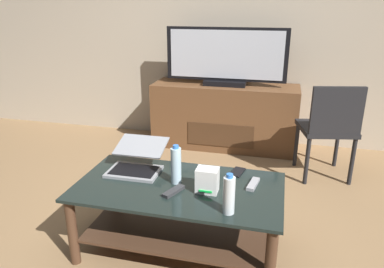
{
  "coord_description": "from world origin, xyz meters",
  "views": [
    {
      "loc": [
        0.63,
        -1.89,
        1.48
      ],
      "look_at": [
        0.03,
        0.48,
        0.6
      ],
      "focal_mm": 34.0,
      "sensor_mm": 36.0,
      "label": 1
    }
  ],
  "objects": [
    {
      "name": "television",
      "position": [
        0.05,
        1.79,
        0.96
      ],
      "size": [
        1.23,
        0.2,
        0.58
      ],
      "color": "black",
      "rests_on": "media_cabinet"
    },
    {
      "name": "soundbar_remote",
      "position": [
        0.51,
        0.08,
        0.46
      ],
      "size": [
        0.07,
        0.17,
        0.02
      ],
      "primitive_type": "cube",
      "rotation": [
        0.0,
        0.0,
        -0.17
      ],
      "color": "#99999E",
      "rests_on": "coffee_table"
    },
    {
      "name": "laptop",
      "position": [
        -0.26,
        0.13,
        0.51
      ],
      "size": [
        0.33,
        0.38,
        0.17
      ],
      "color": "gray",
      "rests_on": "coffee_table"
    },
    {
      "name": "tv_remote",
      "position": [
        0.07,
        -0.12,
        0.46
      ],
      "size": [
        0.1,
        0.16,
        0.02
      ],
      "primitive_type": "cube",
      "rotation": [
        0.0,
        0.0,
        -0.4
      ],
      "color": "#2D2D30",
      "rests_on": "coffee_table"
    },
    {
      "name": "water_bottle_near",
      "position": [
        0.05,
        0.01,
        0.56
      ],
      "size": [
        0.06,
        0.06,
        0.24
      ],
      "color": "silver",
      "rests_on": "coffee_table"
    },
    {
      "name": "dining_chair",
      "position": [
        1.05,
        1.24,
        0.49
      ],
      "size": [
        0.52,
        0.52,
        0.86
      ],
      "color": "black",
      "rests_on": "ground"
    },
    {
      "name": "cell_phone",
      "position": [
        0.39,
        0.24,
        0.45
      ],
      "size": [
        0.1,
        0.15,
        0.01
      ],
      "primitive_type": "cube",
      "rotation": [
        0.0,
        0.0,
        -0.2
      ],
      "color": "black",
      "rests_on": "coffee_table"
    },
    {
      "name": "water_bottle_far",
      "position": [
        0.41,
        -0.25,
        0.55
      ],
      "size": [
        0.06,
        0.06,
        0.22
      ],
      "color": "silver",
      "rests_on": "coffee_table"
    },
    {
      "name": "router_box",
      "position": [
        0.25,
        -0.05,
        0.52
      ],
      "size": [
        0.13,
        0.1,
        0.15
      ],
      "color": "white",
      "rests_on": "coffee_table"
    },
    {
      "name": "ground_plane",
      "position": [
        0.0,
        0.0,
        0.0
      ],
      "size": [
        7.68,
        7.68,
        0.0
      ],
      "primitive_type": "plane",
      "color": "olive"
    },
    {
      "name": "media_cabinet",
      "position": [
        0.05,
        1.81,
        0.34
      ],
      "size": [
        1.51,
        0.48,
        0.68
      ],
      "color": "brown",
      "rests_on": "ground"
    },
    {
      "name": "back_wall",
      "position": [
        0.0,
        2.13,
        1.4
      ],
      "size": [
        6.4,
        0.12,
        2.8
      ],
      "primitive_type": "cube",
      "color": "#B2A38C",
      "rests_on": "ground"
    },
    {
      "name": "coffee_table",
      "position": [
        0.07,
        -0.02,
        0.31
      ],
      "size": [
        1.24,
        0.66,
        0.45
      ],
      "color": "black",
      "rests_on": "ground"
    }
  ]
}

